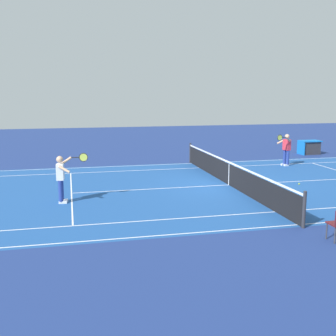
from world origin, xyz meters
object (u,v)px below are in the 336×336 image
Objects in this scene: tennis_net at (229,173)px; equipment_cart_tarped at (309,147)px; tennis_player_near at (62,177)px; tennis_ball at (299,184)px; tennis_player_far at (286,148)px.

equipment_cart_tarped is (-8.04, -7.14, -0.05)m from tennis_net.
tennis_player_near is 25.71× the size of tennis_ball.
tennis_player_far is (-11.31, -5.07, -0.00)m from tennis_player_near.
tennis_player_far is at bearing -155.84° from tennis_player_near.
tennis_ball is 0.05× the size of equipment_cart_tarped.
tennis_ball is at bearing -175.69° from tennis_player_near.
tennis_net is 6.89× the size of tennis_player_far.
tennis_net reaches higher than tennis_ball.
tennis_player_near is 12.40m from tennis_player_far.
tennis_player_near reaches higher than equipment_cart_tarped.
equipment_cart_tarped is at bearing -135.26° from tennis_player_far.
tennis_player_near reaches higher than tennis_ball.
tennis_net reaches higher than equipment_cart_tarped.
tennis_net is at bearing 39.07° from tennis_player_far.
tennis_player_near is at bearing 11.30° from tennis_net.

